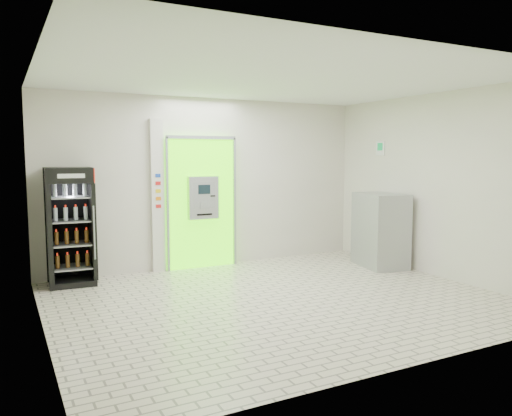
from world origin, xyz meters
TOP-DOWN VIEW (x-y plane):
  - ground at (0.00, 0.00)m, footprint 6.00×6.00m
  - room_shell at (0.00, 0.00)m, footprint 6.00×6.00m
  - atm_assembly at (-0.20, 2.41)m, footprint 1.30×0.24m
  - pillar at (-0.98, 2.45)m, footprint 0.22×0.11m
  - beverage_cooler at (-2.43, 2.20)m, footprint 0.71×0.67m
  - steel_cabinet at (2.66, 0.98)m, footprint 0.85×1.10m
  - exit_sign at (2.99, 1.40)m, footprint 0.02×0.22m

SIDE VIEW (x-z plane):
  - ground at x=0.00m, z-range 0.00..0.00m
  - steel_cabinet at x=2.66m, z-range 0.00..1.31m
  - beverage_cooler at x=-2.43m, z-range -0.04..1.77m
  - atm_assembly at x=-0.20m, z-range 0.01..2.34m
  - pillar at x=-0.98m, z-range 0.00..2.60m
  - room_shell at x=0.00m, z-range -1.16..4.84m
  - exit_sign at x=2.99m, z-range 1.99..2.25m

